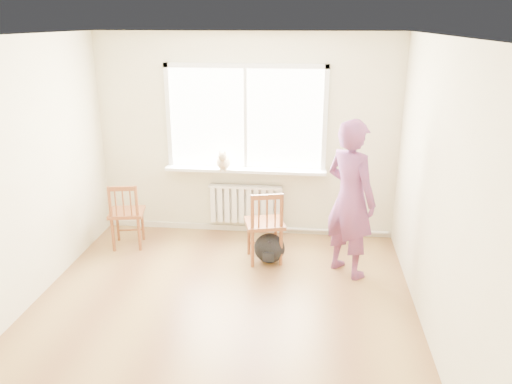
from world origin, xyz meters
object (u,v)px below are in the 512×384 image
(cat, at_px, (224,161))
(chair_left, at_px, (126,215))
(person, at_px, (350,199))
(backpack, at_px, (269,248))
(chair_right, at_px, (265,227))

(cat, bearing_deg, chair_left, -161.66)
(person, relative_size, backpack, 4.86)
(chair_right, relative_size, person, 0.50)
(chair_right, distance_m, cat, 1.13)
(cat, height_order, backpack, cat)
(chair_right, relative_size, backpack, 2.44)
(chair_left, distance_m, cat, 1.44)
(person, xyz_separation_m, backpack, (-0.92, 0.14, -0.73))
(cat, bearing_deg, person, -33.34)
(chair_right, height_order, cat, cat)
(chair_left, bearing_deg, person, 161.24)
(chair_left, xyz_separation_m, person, (2.80, -0.38, 0.47))
(cat, relative_size, backpack, 1.15)
(backpack, bearing_deg, cat, 132.53)
(person, distance_m, backpack, 1.18)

